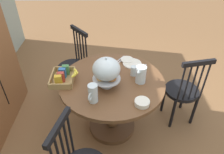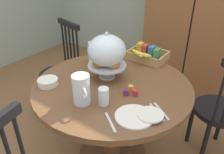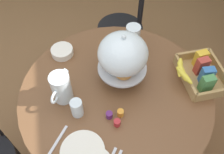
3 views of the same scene
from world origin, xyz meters
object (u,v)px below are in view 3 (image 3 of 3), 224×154
at_px(milk_pitcher, 132,39).
at_px(cereal_bowl, 62,52).
at_px(orange_juice_pitcher, 62,89).
at_px(cereal_basket, 200,73).
at_px(pastry_stand_with_dome, 123,55).
at_px(windsor_chair_near_window, 123,29).
at_px(china_plate_large, 82,151).
at_px(dining_table, 115,110).
at_px(drinking_glass, 77,108).

relative_size(milk_pitcher, cereal_bowl, 1.34).
bearing_deg(orange_juice_pitcher, cereal_basket, 87.57).
bearing_deg(milk_pitcher, orange_juice_pitcher, -58.94).
relative_size(pastry_stand_with_dome, cereal_basket, 1.09).
bearing_deg(cereal_bowl, windsor_chair_near_window, 131.30).
xyz_separation_m(orange_juice_pitcher, cereal_basket, (0.03, 0.80, -0.04)).
bearing_deg(orange_juice_pitcher, pastry_stand_with_dome, 100.57).
xyz_separation_m(china_plate_large, cereal_bowl, (-0.67, -0.03, 0.02)).
height_order(dining_table, orange_juice_pitcher, orange_juice_pitcher).
bearing_deg(drinking_glass, cereal_bowl, -175.01).
height_order(pastry_stand_with_dome, milk_pitcher, pastry_stand_with_dome).
xyz_separation_m(dining_table, china_plate_large, (0.32, -0.24, 0.24)).
bearing_deg(dining_table, drinking_glass, -66.66).
xyz_separation_m(windsor_chair_near_window, cereal_basket, (0.83, 0.25, 0.33)).
bearing_deg(drinking_glass, windsor_chair_near_window, 151.94).
relative_size(dining_table, windsor_chair_near_window, 1.14).
xyz_separation_m(dining_table, orange_juice_pitcher, (-0.02, -0.30, 0.32)).
bearing_deg(cereal_bowl, dining_table, 37.59).
distance_m(windsor_chair_near_window, cereal_bowl, 0.77).
bearing_deg(pastry_stand_with_dome, china_plate_large, -36.34).
bearing_deg(pastry_stand_with_dome, windsor_chair_near_window, 164.64).
relative_size(dining_table, drinking_glass, 10.11).
relative_size(orange_juice_pitcher, china_plate_large, 0.85).
height_order(orange_juice_pitcher, milk_pitcher, same).
height_order(orange_juice_pitcher, cereal_bowl, orange_juice_pitcher).
relative_size(orange_juice_pitcher, drinking_glass, 1.71).
distance_m(milk_pitcher, drinking_glass, 0.57).
xyz_separation_m(windsor_chair_near_window, milk_pitcher, (0.52, -0.08, 0.37)).
xyz_separation_m(windsor_chair_near_window, pastry_stand_with_dome, (0.73, -0.20, 0.49)).
bearing_deg(dining_table, cereal_basket, 88.11).
distance_m(china_plate_large, drinking_glass, 0.22).
bearing_deg(milk_pitcher, china_plate_large, -33.90).
bearing_deg(milk_pitcher, cereal_basket, 45.69).
height_order(windsor_chair_near_window, china_plate_large, windsor_chair_near_window).
distance_m(dining_table, orange_juice_pitcher, 0.43).
xyz_separation_m(windsor_chair_near_window, china_plate_large, (1.13, -0.50, 0.29)).
xyz_separation_m(windsor_chair_near_window, drinking_glass, (0.92, -0.49, 0.34)).
xyz_separation_m(cereal_basket, china_plate_large, (0.30, -0.74, -0.04)).
relative_size(orange_juice_pitcher, milk_pitcher, 1.00).
xyz_separation_m(orange_juice_pitcher, drinking_glass, (0.12, 0.06, -0.03)).
relative_size(pastry_stand_with_dome, orange_juice_pitcher, 1.83).
height_order(china_plate_large, cereal_bowl, cereal_bowl).
height_order(cereal_basket, drinking_glass, cereal_basket).
xyz_separation_m(pastry_stand_with_dome, drinking_glass, (0.18, -0.29, -0.14)).
bearing_deg(orange_juice_pitcher, drinking_glass, 28.29).
bearing_deg(drinking_glass, milk_pitcher, 134.49).
distance_m(windsor_chair_near_window, china_plate_large, 1.27).
distance_m(pastry_stand_with_dome, milk_pitcher, 0.27).
distance_m(orange_juice_pitcher, drinking_glass, 0.14).
bearing_deg(china_plate_large, pastry_stand_with_dome, 143.66).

